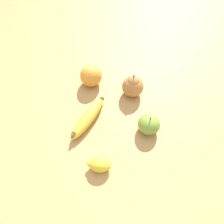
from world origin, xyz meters
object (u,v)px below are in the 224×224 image
orange (91,76)px  pear (133,86)px  banana (88,117)px  apple (149,123)px  lemon (100,165)px

orange → pear: size_ratio=0.85×
banana → apple: bearing=111.5°
orange → apple: orange is taller
pear → lemon: bearing=77.7°
orange → lemon: bearing=106.0°
banana → lemon: 0.18m
banana → lemon: bearing=45.3°
banana → apple: 0.21m
apple → lemon: bearing=50.0°
orange → pear: bearing=170.5°
pear → apple: 0.16m
banana → orange: 0.18m
pear → apple: pear is taller
pear → lemon: (0.07, 0.31, -0.02)m
banana → lemon: size_ratio=2.64×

